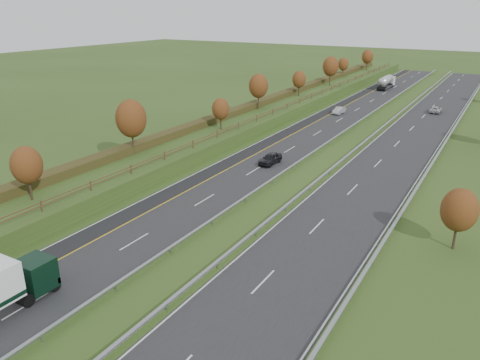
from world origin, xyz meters
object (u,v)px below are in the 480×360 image
(car_dark_near, at_px, (270,159))
(car_silver_mid, at_px, (339,110))
(road_tanker, at_px, (386,82))
(car_oncoming, at_px, (436,110))
(car_small_far, at_px, (389,82))

(car_dark_near, distance_m, car_silver_mid, 37.81)
(road_tanker, relative_size, car_oncoming, 2.40)
(car_oncoming, bearing_deg, car_silver_mid, 32.39)
(car_dark_near, bearing_deg, car_oncoming, 76.17)
(car_dark_near, bearing_deg, car_silver_mid, 97.07)
(car_dark_near, xyz_separation_m, car_small_far, (-3.41, 85.03, -0.13))
(car_silver_mid, xyz_separation_m, car_small_far, (-0.76, 47.31, -0.06))
(road_tanker, distance_m, car_dark_near, 76.31)
(road_tanker, xyz_separation_m, car_small_far, (-1.12, 8.77, -1.18))
(road_tanker, height_order, car_silver_mid, road_tanker)
(car_silver_mid, height_order, car_oncoming, car_silver_mid)
(car_oncoming, bearing_deg, car_dark_near, 72.35)
(car_small_far, bearing_deg, road_tanker, -89.01)
(car_silver_mid, distance_m, car_small_far, 47.32)
(car_dark_near, height_order, car_small_far, car_dark_near)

